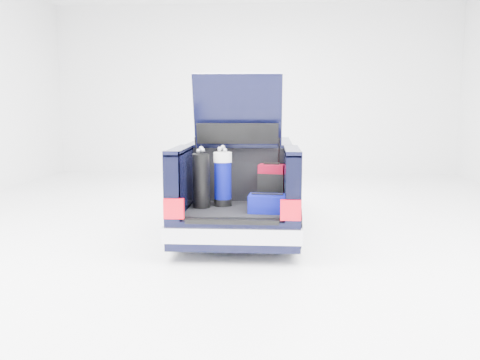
# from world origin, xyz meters

# --- Properties ---
(ground) EXTENTS (14.00, 14.00, 0.00)m
(ground) POSITION_xyz_m (0.00, 0.00, 0.00)
(ground) COLOR white
(ground) RESTS_ON ground
(car) EXTENTS (1.87, 4.65, 2.47)m
(car) POSITION_xyz_m (-0.00, 0.11, 0.67)
(car) COLOR black
(car) RESTS_ON ground
(red_suitcase) EXTENTS (0.40, 0.29, 0.61)m
(red_suitcase) POSITION_xyz_m (0.50, -1.10, 0.89)
(red_suitcase) COLOR maroon
(red_suitcase) RESTS_ON car
(black_golf_bag) EXTENTS (0.24, 0.26, 0.85)m
(black_golf_bag) POSITION_xyz_m (-0.48, -1.46, 0.98)
(black_golf_bag) COLOR black
(black_golf_bag) RESTS_ON car
(blue_golf_bag) EXTENTS (0.33, 0.33, 0.87)m
(blue_golf_bag) POSITION_xyz_m (-0.20, -1.30, 0.99)
(blue_golf_bag) COLOR black
(blue_golf_bag) RESTS_ON car
(blue_duffel) EXTENTS (0.52, 0.36, 0.26)m
(blue_duffel) POSITION_xyz_m (0.44, -1.73, 0.72)
(blue_duffel) COLOR #040767
(blue_duffel) RESTS_ON car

